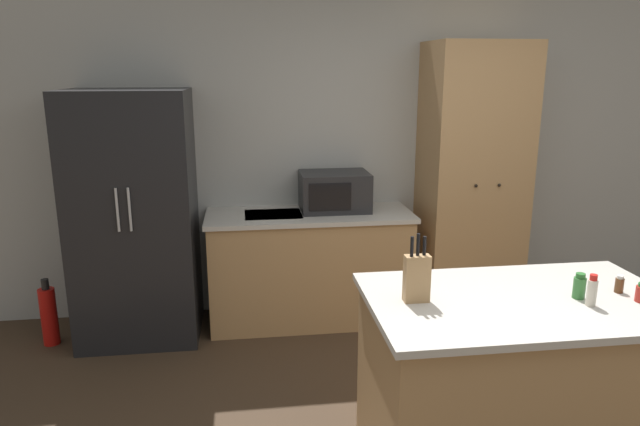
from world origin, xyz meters
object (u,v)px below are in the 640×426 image
(fire_extinguisher, at_px, (49,315))
(spice_bottle_amber_oil, at_px, (619,284))
(refrigerator, at_px, (135,217))
(microwave, at_px, (334,191))
(pantry_cabinet, at_px, (471,183))
(spice_bottle_tall_dark, at_px, (592,291))
(spice_bottle_green_herb, at_px, (579,287))
(knife_block, at_px, (417,277))

(fire_extinguisher, bearing_deg, spice_bottle_amber_oil, -28.04)
(refrigerator, distance_m, microwave, 1.53)
(pantry_cabinet, distance_m, spice_bottle_tall_dark, 2.05)
(pantry_cabinet, distance_m, fire_extinguisher, 3.39)
(refrigerator, distance_m, spice_bottle_tall_dark, 3.09)
(refrigerator, distance_m, pantry_cabinet, 2.63)
(microwave, bearing_deg, spice_bottle_green_herb, -67.08)
(knife_block, relative_size, spice_bottle_green_herb, 2.66)
(pantry_cabinet, height_order, microwave, pantry_cabinet)
(refrigerator, relative_size, microwave, 3.44)
(spice_bottle_green_herb, bearing_deg, pantry_cabinet, 82.74)
(microwave, bearing_deg, spice_bottle_amber_oil, -61.17)
(spice_bottle_green_herb, distance_m, fire_extinguisher, 3.59)
(refrigerator, relative_size, spice_bottle_tall_dark, 12.23)
(fire_extinguisher, bearing_deg, microwave, 6.46)
(pantry_cabinet, relative_size, spice_bottle_amber_oil, 25.28)
(pantry_cabinet, distance_m, spice_bottle_green_herb, 1.97)
(microwave, relative_size, spice_bottle_tall_dark, 3.55)
(microwave, height_order, fire_extinguisher, microwave)
(spice_bottle_tall_dark, relative_size, spice_bottle_amber_oil, 1.74)
(pantry_cabinet, relative_size, knife_block, 6.67)
(spice_bottle_tall_dark, xyz_separation_m, fire_extinguisher, (-3.03, 1.87, -0.78))
(spice_bottle_green_herb, bearing_deg, microwave, 112.92)
(spice_bottle_amber_oil, xyz_separation_m, fire_extinguisher, (-3.26, 1.74, -0.75))
(microwave, height_order, knife_block, knife_block)
(pantry_cabinet, height_order, knife_block, pantry_cabinet)
(spice_bottle_amber_oil, height_order, fire_extinguisher, spice_bottle_amber_oil)
(fire_extinguisher, bearing_deg, pantry_cabinet, 2.95)
(microwave, distance_m, spice_bottle_amber_oil, 2.27)
(fire_extinguisher, bearing_deg, refrigerator, 9.05)
(microwave, height_order, spice_bottle_amber_oil, microwave)
(microwave, xyz_separation_m, spice_bottle_amber_oil, (1.09, -1.98, -0.08))
(pantry_cabinet, bearing_deg, fire_extinguisher, -177.05)
(refrigerator, bearing_deg, pantry_cabinet, 1.41)
(knife_block, height_order, fire_extinguisher, knife_block)
(spice_bottle_amber_oil, relative_size, spice_bottle_green_herb, 0.70)
(pantry_cabinet, distance_m, spice_bottle_amber_oil, 1.91)
(fire_extinguisher, bearing_deg, spice_bottle_tall_dark, -31.65)
(microwave, distance_m, spice_bottle_green_herb, 2.20)
(knife_block, xyz_separation_m, spice_bottle_amber_oil, (1.02, -0.03, -0.08))
(spice_bottle_green_herb, bearing_deg, refrigerator, 141.59)
(spice_bottle_tall_dark, relative_size, fire_extinguisher, 0.30)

